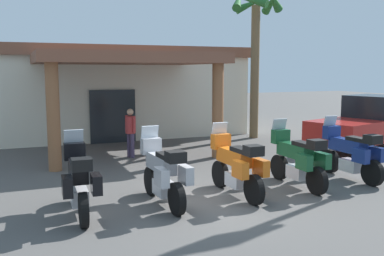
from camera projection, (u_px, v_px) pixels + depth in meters
The scene contains 10 objects.
ground_plane at pixel (206, 201), 9.54m from camera, with size 80.00×80.00×0.00m, color #514F4C.
motel_building at pixel (98, 90), 19.93m from camera, with size 12.77×11.68×3.86m.
motorcycle_black at pixel (79, 181), 8.54m from camera, with size 0.73×2.21×1.61m.
motorcycle_silver at pixel (163, 173), 9.21m from camera, with size 0.71×2.21×1.61m.
motorcycle_orange at pixel (237, 166), 9.87m from camera, with size 0.70×2.21×1.61m.
motorcycle_green at pixel (298, 159), 10.63m from camera, with size 0.71×2.21×1.61m.
motorcycle_blue at pixel (351, 153), 11.39m from camera, with size 0.70×2.21×1.61m.
pedestrian at pixel (130, 130), 14.26m from camera, with size 0.32×0.50×1.61m.
pickup_truck_red at pixel (370, 124), 15.75m from camera, with size 5.52×3.21×1.95m.
palm_tree_near_portico at pixel (256, 32), 18.00m from camera, with size 2.22×2.26×6.34m.
Camera 1 is at (-3.98, -8.35, 2.85)m, focal length 40.63 mm.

